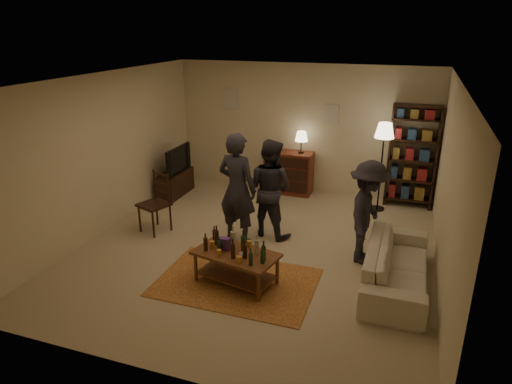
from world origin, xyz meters
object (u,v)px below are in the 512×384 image
at_px(coffee_table, 236,256).
at_px(sofa, 397,266).
at_px(dresser, 289,171).
at_px(person_left, 237,189).
at_px(person_right, 270,188).
at_px(floor_lamp, 384,137).
at_px(person_by_sofa, 367,213).
at_px(bookshelf, 412,156).
at_px(dining_chair, 157,200).
at_px(tv_stand, 175,177).

distance_m(coffee_table, sofa, 2.23).
relative_size(dresser, sofa, 0.65).
bearing_deg(person_left, coffee_table, 121.03).
height_order(dresser, person_right, person_right).
height_order(dresser, floor_lamp, floor_lamp).
bearing_deg(coffee_table, person_by_sofa, 37.30).
relative_size(bookshelf, person_by_sofa, 1.26).
height_order(dining_chair, person_right, person_right).
relative_size(sofa, person_right, 1.23).
xyz_separation_m(bookshelf, person_by_sofa, (-0.55, -2.61, -0.23)).
distance_m(sofa, person_right, 2.44).
relative_size(dresser, person_left, 0.73).
bearing_deg(coffee_table, person_right, 91.12).
distance_m(bookshelf, floor_lamp, 0.80).
height_order(coffee_table, dining_chair, dining_chair).
bearing_deg(dining_chair, person_by_sofa, 21.54).
bearing_deg(tv_stand, dresser, 22.07).
bearing_deg(dresser, tv_stand, -157.93).
height_order(person_left, person_right, person_left).
relative_size(coffee_table, floor_lamp, 0.73).
relative_size(coffee_table, tv_stand, 1.19).
height_order(sofa, person_by_sofa, person_by_sofa).
bearing_deg(person_by_sofa, dining_chair, 96.95).
bearing_deg(dresser, person_right, -83.69).
bearing_deg(tv_stand, person_left, -38.34).
bearing_deg(dining_chair, person_right, 34.74).
bearing_deg(bookshelf, person_by_sofa, -101.80).
xyz_separation_m(dining_chair, floor_lamp, (3.58, 2.25, 0.89)).
xyz_separation_m(coffee_table, person_by_sofa, (1.63, 1.24, 0.38)).
relative_size(tv_stand, person_left, 0.57).
bearing_deg(dresser, person_left, -94.20).
xyz_separation_m(coffee_table, sofa, (2.13, 0.67, -0.11)).
bearing_deg(bookshelf, dining_chair, -147.04).
bearing_deg(floor_lamp, person_by_sofa, -90.33).
distance_m(person_left, person_right, 0.60).
bearing_deg(sofa, bookshelf, -0.82).
relative_size(dresser, person_right, 0.80).
xyz_separation_m(tv_stand, sofa, (4.64, -2.20, -0.08)).
distance_m(person_left, person_by_sofa, 2.08).
bearing_deg(dining_chair, bookshelf, 53.66).
xyz_separation_m(floor_lamp, person_right, (-1.67, -1.77, -0.62)).
height_order(dining_chair, floor_lamp, floor_lamp).
bearing_deg(person_right, dining_chair, 29.25).
distance_m(tv_stand, bookshelf, 4.84).
height_order(coffee_table, sofa, coffee_table).
relative_size(floor_lamp, person_left, 0.92).
xyz_separation_m(dining_chair, sofa, (4.06, -0.51, -0.27)).
height_order(bookshelf, floor_lamp, bookshelf).
distance_m(bookshelf, person_right, 3.11).
relative_size(tv_stand, dresser, 0.78).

